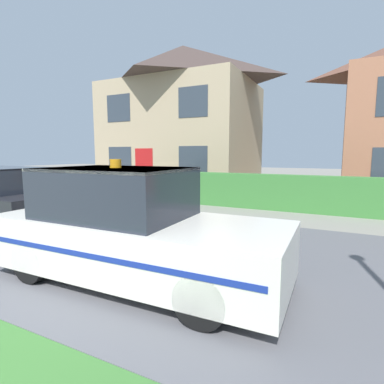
# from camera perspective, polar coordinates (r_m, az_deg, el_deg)

# --- Properties ---
(road_strip) EXTENTS (28.00, 5.91, 0.01)m
(road_strip) POSITION_cam_1_polar(r_m,az_deg,el_deg) (6.08, -7.14, -10.43)
(road_strip) COLOR #5B5B60
(road_strip) RESTS_ON ground
(garden_hedge) EXTENTS (9.81, 0.54, 1.17)m
(garden_hedge) POSITION_cam_1_polar(r_m,az_deg,el_deg) (10.44, 11.84, 0.18)
(garden_hedge) COLOR #3D7F38
(garden_hedge) RESTS_ON ground
(police_car) EXTENTS (4.33, 1.73, 1.76)m
(police_car) POSITION_cam_1_polar(r_m,az_deg,el_deg) (4.48, -11.50, -6.88)
(police_car) COLOR black
(police_car) RESTS_ON road_strip
(house_left) EXTENTS (7.74, 6.07, 7.54)m
(house_left) POSITION_cam_1_polar(r_m,az_deg,el_deg) (16.82, -1.73, 14.12)
(house_left) COLOR tan
(house_left) RESTS_ON ground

